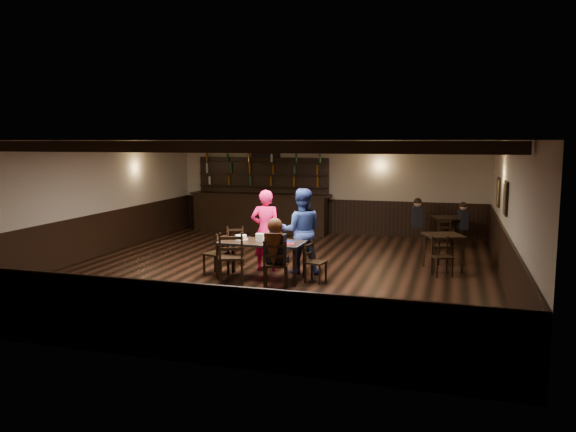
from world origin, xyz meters
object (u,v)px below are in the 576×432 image
(dining_table, at_px, (262,245))
(chair_near_left, at_px, (231,254))
(man_blue, at_px, (301,231))
(woman_pink, at_px, (266,230))
(chair_near_right, at_px, (275,261))
(bar_counter, at_px, (261,207))
(cake, at_px, (241,238))

(dining_table, bearing_deg, chair_near_left, -125.61)
(dining_table, distance_m, chair_near_left, 0.72)
(man_blue, bearing_deg, woman_pink, -15.97)
(dining_table, relative_size, chair_near_right, 1.77)
(chair_near_right, bearing_deg, woman_pink, 114.48)
(chair_near_right, distance_m, bar_counter, 6.74)
(dining_table, relative_size, woman_pink, 0.97)
(woman_pink, height_order, bar_counter, bar_counter)
(dining_table, distance_m, woman_pink, 0.79)
(chair_near_right, xyz_separation_m, bar_counter, (-2.46, 6.27, 0.18))
(dining_table, distance_m, man_blue, 0.95)
(chair_near_right, relative_size, woman_pink, 0.55)
(dining_table, distance_m, chair_near_right, 0.93)
(chair_near_left, bearing_deg, man_blue, 52.28)
(dining_table, xyz_separation_m, man_blue, (0.59, 0.72, 0.19))
(dining_table, bearing_deg, man_blue, 50.66)
(chair_near_left, relative_size, woman_pink, 0.60)
(chair_near_right, xyz_separation_m, man_blue, (0.08, 1.49, 0.33))
(dining_table, relative_size, man_blue, 0.95)
(dining_table, distance_m, cake, 0.49)
(cake, bearing_deg, bar_counter, 105.27)
(chair_near_left, height_order, bar_counter, bar_counter)
(chair_near_left, height_order, chair_near_right, chair_near_left)
(chair_near_left, bearing_deg, woman_pink, 79.92)
(chair_near_right, bearing_deg, bar_counter, 111.44)
(chair_near_left, height_order, man_blue, man_blue)
(cake, bearing_deg, chair_near_left, -85.43)
(chair_near_right, distance_m, cake, 1.32)
(chair_near_left, distance_m, bar_counter, 6.28)
(chair_near_left, distance_m, man_blue, 1.68)
(chair_near_left, xyz_separation_m, cake, (-0.05, 0.66, 0.20))
(woman_pink, distance_m, bar_counter, 5.07)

